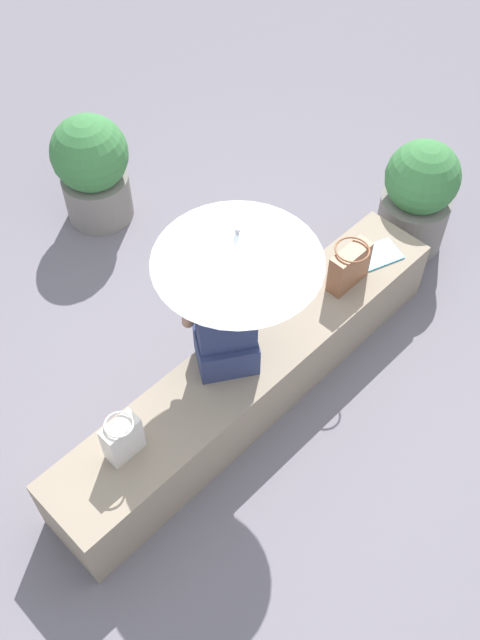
{
  "coord_description": "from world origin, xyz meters",
  "views": [
    {
      "loc": [
        -1.81,
        -1.67,
        3.96
      ],
      "look_at": [
        -0.08,
        0.04,
        0.82
      ],
      "focal_mm": 40.31,
      "sensor_mm": 36.0,
      "label": 1
    }
  ],
  "objects_px": {
    "handbag_black": "(349,266)",
    "planter_far": "(92,168)",
    "person_seated": "(226,320)",
    "parasol": "(237,247)",
    "planter_near": "(418,197)",
    "tote_bag_canvas": "(122,438)",
    "magazine": "(378,255)"
  },
  "relations": [
    {
      "from": "handbag_black",
      "to": "planter_far",
      "type": "xyz_separation_m",
      "value": [
        -0.45,
        2.05,
        -0.16
      ]
    },
    {
      "from": "handbag_black",
      "to": "planter_near",
      "type": "distance_m",
      "value": 1.02
    },
    {
      "from": "magazine",
      "to": "planter_far",
      "type": "distance_m",
      "value": 2.19
    },
    {
      "from": "handbag_black",
      "to": "magazine",
      "type": "distance_m",
      "value": 0.36
    },
    {
      "from": "magazine",
      "to": "person_seated",
      "type": "bearing_deg",
      "value": -165.4
    },
    {
      "from": "tote_bag_canvas",
      "to": "magazine",
      "type": "xyz_separation_m",
      "value": [
        2.1,
        -0.08,
        -0.14
      ]
    },
    {
      "from": "parasol",
      "to": "tote_bag_canvas",
      "type": "height_order",
      "value": "parasol"
    },
    {
      "from": "tote_bag_canvas",
      "to": "magazine",
      "type": "distance_m",
      "value": 2.1
    },
    {
      "from": "planter_far",
      "to": "tote_bag_canvas",
      "type": "bearing_deg",
      "value": -123.76
    },
    {
      "from": "magazine",
      "to": "planter_near",
      "type": "distance_m",
      "value": 0.68
    },
    {
      "from": "person_seated",
      "to": "planter_near",
      "type": "height_order",
      "value": "person_seated"
    },
    {
      "from": "parasol",
      "to": "planter_far",
      "type": "relative_size",
      "value": 1.19
    },
    {
      "from": "parasol",
      "to": "planter_far",
      "type": "bearing_deg",
      "value": 77.22
    },
    {
      "from": "person_seated",
      "to": "parasol",
      "type": "bearing_deg",
      "value": -14.5
    },
    {
      "from": "planter_far",
      "to": "handbag_black",
      "type": "bearing_deg",
      "value": -77.57
    },
    {
      "from": "tote_bag_canvas",
      "to": "planter_far",
      "type": "relative_size",
      "value": 0.33
    },
    {
      "from": "planter_near",
      "to": "person_seated",
      "type": "bearing_deg",
      "value": -178.66
    },
    {
      "from": "parasol",
      "to": "magazine",
      "type": "xyz_separation_m",
      "value": [
        1.22,
        -0.1,
        -0.91
      ]
    },
    {
      "from": "person_seated",
      "to": "handbag_black",
      "type": "height_order",
      "value": "person_seated"
    },
    {
      "from": "planter_near",
      "to": "planter_far",
      "type": "bearing_deg",
      "value": 127.44
    },
    {
      "from": "person_seated",
      "to": "planter_far",
      "type": "xyz_separation_m",
      "value": [
        0.52,
        1.93,
        -0.4
      ]
    },
    {
      "from": "parasol",
      "to": "handbag_black",
      "type": "bearing_deg",
      "value": -6.09
    },
    {
      "from": "person_seated",
      "to": "handbag_black",
      "type": "bearing_deg",
      "value": -6.76
    },
    {
      "from": "person_seated",
      "to": "tote_bag_canvas",
      "type": "distance_m",
      "value": 0.84
    },
    {
      "from": "magazine",
      "to": "handbag_black",
      "type": "bearing_deg",
      "value": -160.4
    },
    {
      "from": "handbag_black",
      "to": "person_seated",
      "type": "bearing_deg",
      "value": 173.24
    },
    {
      "from": "tote_bag_canvas",
      "to": "magazine",
      "type": "bearing_deg",
      "value": -2.18
    },
    {
      "from": "tote_bag_canvas",
      "to": "planter_near",
      "type": "height_order",
      "value": "planter_near"
    },
    {
      "from": "tote_bag_canvas",
      "to": "planter_far",
      "type": "distance_m",
      "value": 2.37
    },
    {
      "from": "person_seated",
      "to": "magazine",
      "type": "height_order",
      "value": "person_seated"
    },
    {
      "from": "handbag_black",
      "to": "tote_bag_canvas",
      "type": "height_order",
      "value": "handbag_black"
    },
    {
      "from": "parasol",
      "to": "handbag_black",
      "type": "height_order",
      "value": "parasol"
    }
  ]
}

